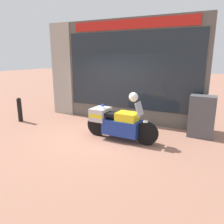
% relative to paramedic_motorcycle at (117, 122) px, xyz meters
% --- Properties ---
extents(ground_plane, '(60.00, 60.00, 0.00)m').
position_rel_paramedic_motorcycle_xyz_m(ground_plane, '(-0.76, -0.02, -0.52)').
color(ground_plane, '#9E6B56').
extents(shop_building, '(6.20, 0.55, 3.74)m').
position_rel_paramedic_motorcycle_xyz_m(shop_building, '(-1.19, 1.97, 1.36)').
color(shop_building, '#56514C').
rests_on(shop_building, ground).
extents(window_display, '(4.79, 0.30, 1.88)m').
position_rel_paramedic_motorcycle_xyz_m(window_display, '(-0.35, 2.00, -0.06)').
color(window_display, slate).
rests_on(window_display, ground).
extents(paramedic_motorcycle, '(2.29, 0.65, 1.20)m').
position_rel_paramedic_motorcycle_xyz_m(paramedic_motorcycle, '(0.00, 0.00, 0.00)').
color(paramedic_motorcycle, black).
rests_on(paramedic_motorcycle, ground).
extents(utility_cabinet, '(0.75, 0.49, 1.29)m').
position_rel_paramedic_motorcycle_xyz_m(utility_cabinet, '(2.24, 1.32, 0.13)').
color(utility_cabinet, '#4C4C51').
rests_on(utility_cabinet, ground).
extents(white_helmet, '(0.26, 0.26, 0.26)m').
position_rel_paramedic_motorcycle_xyz_m(white_helmet, '(0.51, -0.02, 0.82)').
color(white_helmet, white).
rests_on(white_helmet, paramedic_motorcycle).
extents(street_bollard, '(0.17, 0.17, 0.92)m').
position_rel_paramedic_motorcycle_xyz_m(street_bollard, '(-4.12, 0.06, -0.04)').
color(street_bollard, black).
rests_on(street_bollard, ground).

